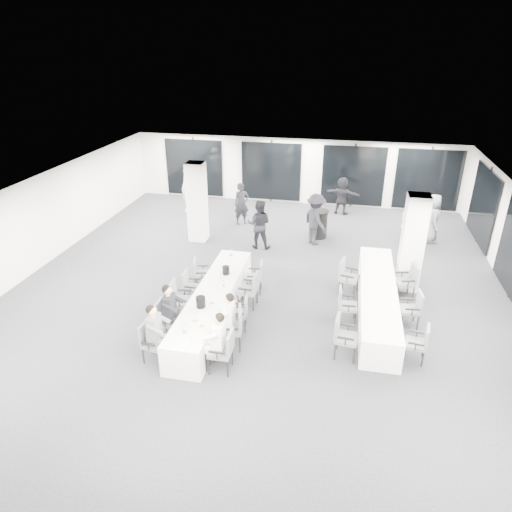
{
  "coord_description": "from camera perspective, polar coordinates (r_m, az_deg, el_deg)",
  "views": [
    {
      "loc": [
        2.26,
        -11.26,
        6.5
      ],
      "look_at": [
        -0.0,
        -0.2,
        1.16
      ],
      "focal_mm": 32.0,
      "sensor_mm": 36.0,
      "label": 1
    }
  ],
  "objects": [
    {
      "name": "standing_guest_e",
      "position": [
        17.12,
        21.2,
        4.77
      ],
      "size": [
        0.69,
        1.01,
        1.97
      ],
      "primitive_type": "imported",
      "rotation": [
        0.0,
        0.0,
        1.69
      ],
      "color": "#56585D",
      "rests_on": "floor"
    },
    {
      "name": "chair_main_right_mid",
      "position": [
        11.26,
        -1.88,
        -6.92
      ],
      "size": [
        0.5,
        0.53,
        0.87
      ],
      "rotation": [
        0.0,
        0.0,
        1.72
      ],
      "color": "#56595E",
      "rests_on": "floor"
    },
    {
      "name": "water_bottle_c",
      "position": [
        13.31,
        -3.14,
        0.26
      ],
      "size": [
        0.08,
        0.08,
        0.24
      ],
      "primitive_type": "cylinder",
      "color": "silver",
      "rests_on": "banquet_table_main"
    },
    {
      "name": "standing_guest_a",
      "position": [
        17.62,
        -1.82,
        6.86
      ],
      "size": [
        0.86,
        0.82,
        1.85
      ],
      "primitive_type": "imported",
      "rotation": [
        0.0,
        0.0,
        0.56
      ],
      "color": "black",
      "rests_on": "floor"
    },
    {
      "name": "room",
      "position": [
        13.45,
        4.84,
        2.89
      ],
      "size": [
        14.04,
        16.04,
        2.84
      ],
      "color": "black",
      "rests_on": "ground"
    },
    {
      "name": "chair_main_left_mid",
      "position": [
        11.79,
        -9.64,
        -5.19
      ],
      "size": [
        0.56,
        0.61,
        1.03
      ],
      "rotation": [
        0.0,
        0.0,
        -1.49
      ],
      "color": "#56595E",
      "rests_on": "floor"
    },
    {
      "name": "banquet_table_side",
      "position": [
        12.39,
        14.92,
        -5.27
      ],
      "size": [
        0.9,
        5.0,
        0.75
      ],
      "primitive_type": "cube",
      "color": "silver",
      "rests_on": "floor"
    },
    {
      "name": "seated_guest_d",
      "position": [
        10.47,
        -3.77,
        -7.64
      ],
      "size": [
        0.5,
        0.38,
        1.44
      ],
      "rotation": [
        0.0,
        0.0,
        1.57
      ],
      "color": "white",
      "rests_on": "floor"
    },
    {
      "name": "chair_side_right_far",
      "position": [
        13.2,
        18.48,
        -2.78
      ],
      "size": [
        0.6,
        0.64,
        1.0
      ],
      "rotation": [
        0.0,
        0.0,
        1.8
      ],
      "color": "#56595E",
      "rests_on": "floor"
    },
    {
      "name": "plate_b",
      "position": [
        10.31,
        -6.76,
        -8.72
      ],
      "size": [
        0.18,
        0.18,
        0.03
      ],
      "color": "white",
      "rests_on": "banquet_table_main"
    },
    {
      "name": "chair_side_left_mid",
      "position": [
        11.72,
        11.05,
        -5.81
      ],
      "size": [
        0.5,
        0.55,
        0.93
      ],
      "rotation": [
        0.0,
        0.0,
        -1.51
      ],
      "color": "#56595E",
      "rests_on": "floor"
    },
    {
      "name": "chair_main_left_fourth",
      "position": [
        12.48,
        -8.27,
        -3.64
      ],
      "size": [
        0.47,
        0.53,
        0.9
      ],
      "rotation": [
        0.0,
        0.0,
        -1.52
      ],
      "color": "#56595E",
      "rests_on": "floor"
    },
    {
      "name": "column_right",
      "position": [
        13.42,
        18.96,
        1.53
      ],
      "size": [
        0.6,
        0.6,
        2.8
      ],
      "primitive_type": "cube",
      "color": "silver",
      "rests_on": "floor"
    },
    {
      "name": "water_bottle_a",
      "position": [
        10.05,
        -8.89,
        -9.1
      ],
      "size": [
        0.08,
        0.08,
        0.24
      ],
      "primitive_type": "cylinder",
      "color": "silver",
      "rests_on": "banquet_table_main"
    },
    {
      "name": "standing_guest_b",
      "position": [
        15.49,
        0.38,
        4.39
      ],
      "size": [
        0.94,
        0.58,
        1.93
      ],
      "primitive_type": "imported",
      "rotation": [
        0.0,
        0.0,
        3.16
      ],
      "color": "black",
      "rests_on": "floor"
    },
    {
      "name": "water_bottle_b",
      "position": [
        11.72,
        -4.07,
        -3.56
      ],
      "size": [
        0.06,
        0.06,
        0.2
      ],
      "primitive_type": "cylinder",
      "color": "silver",
      "rests_on": "banquet_table_main"
    },
    {
      "name": "ice_bucket_near",
      "position": [
        10.96,
        -6.92,
        -5.73
      ],
      "size": [
        0.23,
        0.23,
        0.26
      ],
      "primitive_type": "cylinder",
      "color": "black",
      "rests_on": "banquet_table_main"
    },
    {
      "name": "standing_guest_f",
      "position": [
        19.06,
        10.72,
        7.72
      ],
      "size": [
        1.72,
        1.04,
        1.76
      ],
      "primitive_type": "imported",
      "rotation": [
        0.0,
        0.0,
        2.86
      ],
      "color": "black",
      "rests_on": "floor"
    },
    {
      "name": "cocktail_table",
      "position": [
        16.66,
        7.79,
        4.02
      ],
      "size": [
        0.73,
        0.73,
        1.01
      ],
      "color": "black",
      "rests_on": "floor"
    },
    {
      "name": "chair_main_left_second",
      "position": [
        11.11,
        -11.2,
        -7.51
      ],
      "size": [
        0.51,
        0.57,
        0.99
      ],
      "rotation": [
        0.0,
        0.0,
        -1.6
      ],
      "color": "#56595E",
      "rests_on": "floor"
    },
    {
      "name": "seated_guest_a",
      "position": [
        10.24,
        -12.29,
        -9.08
      ],
      "size": [
        0.5,
        0.38,
        1.44
      ],
      "rotation": [
        0.0,
        0.0,
        -1.57
      ],
      "color": "#56585D",
      "rests_on": "floor"
    },
    {
      "name": "standing_guest_g",
      "position": [
        19.11,
        -8.47,
        8.51
      ],
      "size": [
        0.97,
        0.9,
        2.12
      ],
      "primitive_type": "imported",
      "rotation": [
        0.0,
        0.0,
        -0.46
      ],
      "color": "white",
      "rests_on": "floor"
    },
    {
      "name": "standing_guest_c",
      "position": [
        15.9,
        7.47,
        4.97
      ],
      "size": [
        1.34,
        1.47,
        2.06
      ],
      "primitive_type": "imported",
      "rotation": [
        0.0,
        0.0,
        2.21
      ],
      "color": "black",
      "rests_on": "floor"
    },
    {
      "name": "chair_main_right_second",
      "position": [
        10.57,
        -2.8,
        -8.68
      ],
      "size": [
        0.64,
        0.67,
        1.04
      ],
      "rotation": [
        0.0,
        0.0,
        1.83
      ],
      "color": "#56595E",
      "rests_on": "floor"
    },
    {
      "name": "ice_bucket_far",
      "position": [
        12.39,
        -3.78,
        -1.79
      ],
      "size": [
        0.2,
        0.2,
        0.23
      ],
      "primitive_type": "cylinder",
      "color": "black",
      "rests_on": "banquet_table_main"
    },
    {
      "name": "chair_main_right_fourth",
      "position": [
        12.12,
        -0.66,
        -3.99
      ],
      "size": [
        0.52,
        0.58,
        0.99
      ],
      "rotation": [
        0.0,
        0.0,
        1.52
      ],
      "color": "#56595E",
      "rests_on": "floor"
    },
    {
      "name": "chair_main_left_near",
      "position": [
        10.47,
        -12.95,
        -10.16
      ],
      "size": [
        0.55,
        0.58,
        0.94
      ],
      "rotation": [
        0.0,
        0.0,
        -1.73
      ],
      "color": "#56595E",
      "rests_on": "floor"
    },
    {
      "name": "chair_side_left_far",
      "position": [
        13.02,
        11.23,
        -2.28
      ],
      "size": [
        0.61,
        0.64,
        1.0
      ],
      "rotation": [
        0.0,
        0.0,
        -1.8
      ],
      "color": "#56595E",
      "rests_on": "floor"
    },
    {
      "name": "plate_c",
      "position": [
        11.11,
        -5.57,
        -5.91
      ],
      "size": [
        0.2,
        0.2,
        0.03
      ],
      "color": "white",
      "rests_on": "banquet_table_main"
    },
    {
      "name": "standing_guest_d",
      "position": [
        16.91,
        19.74,
        4.86
      ],
      "size": [
        1.29,
        1.33,
        2.02
      ],
      "primitive_type": "imported",
      "rotation": [
        0.0,
        0.0,
        3.97
      ],
      "color": "#56585D",
      "rests_on": "floor"
    },
    {
      "name": "chair_main_right_near",
      "position": [
        9.93,
        -4.01,
        -11.48
      ],
      "size": [
        0.51,
        0.57,
        0.99
      ],
      "rotation": [
        0.0,
        0.0,
        1.58
      ],
      "color": "#56595E",
      "rests_on": "floor"
    },
    {
      "name": "seated_guest_c",
      "position": [
        9.82,
        -5.02,
        -10.18
      ],
      "size": [
        0.5,
        0.38,
        1.44
      ],
      "rotation": [
        0.0,
        0.0,
        1.57
      ],
      "color": "white",
      "rests_on": "floor"
    },
    {
      "name": "chair_main_left_far",
      "position": [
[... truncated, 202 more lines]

